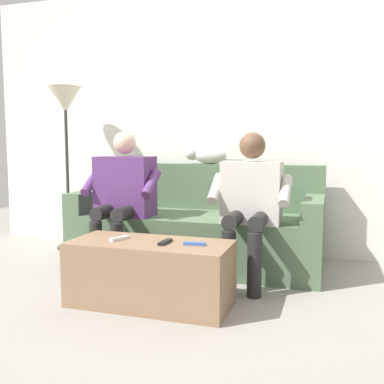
# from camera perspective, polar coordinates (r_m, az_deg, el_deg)

# --- Properties ---
(ground_plane) EXTENTS (8.00, 8.00, 0.00)m
(ground_plane) POSITION_cam_1_polar(r_m,az_deg,el_deg) (3.23, -3.12, -12.45)
(ground_plane) COLOR gray
(back_wall) EXTENTS (4.82, 0.06, 2.54)m
(back_wall) POSITION_cam_1_polar(r_m,az_deg,el_deg) (4.26, 2.89, 9.35)
(back_wall) COLOR silver
(back_wall) RESTS_ON ground
(couch) EXTENTS (2.10, 0.84, 0.86)m
(couch) POSITION_cam_1_polar(r_m,az_deg,el_deg) (3.82, 0.78, -4.88)
(couch) COLOR #516B4C
(couch) RESTS_ON ground
(coffee_table) EXTENTS (1.04, 0.46, 0.41)m
(coffee_table) POSITION_cam_1_polar(r_m,az_deg,el_deg) (2.89, -5.44, -10.46)
(coffee_table) COLOR #8C6B4C
(coffee_table) RESTS_ON ground
(person_left_seated) EXTENTS (0.59, 0.53, 1.12)m
(person_left_seated) POSITION_cam_1_polar(r_m,az_deg,el_deg) (3.26, 7.56, -0.80)
(person_left_seated) COLOR beige
(person_left_seated) RESTS_ON ground
(person_right_seated) EXTENTS (0.61, 0.52, 1.14)m
(person_right_seated) POSITION_cam_1_polar(r_m,az_deg,el_deg) (3.62, -9.02, 0.07)
(person_right_seated) COLOR #5B3370
(person_right_seated) RESTS_ON ground
(cat_on_backrest) EXTENTS (0.55, 0.14, 0.17)m
(cat_on_backrest) POSITION_cam_1_polar(r_m,az_deg,el_deg) (4.04, 1.83, 4.85)
(cat_on_backrest) COLOR silver
(cat_on_backrest) RESTS_ON couch
(remote_blue) EXTENTS (0.14, 0.05, 0.02)m
(remote_blue) POSITION_cam_1_polar(r_m,az_deg,el_deg) (2.73, 0.34, -6.74)
(remote_blue) COLOR #3860B7
(remote_blue) RESTS_ON coffee_table
(remote_black) EXTENTS (0.05, 0.15, 0.02)m
(remote_black) POSITION_cam_1_polar(r_m,az_deg,el_deg) (2.78, -3.50, -6.51)
(remote_black) COLOR black
(remote_black) RESTS_ON coffee_table
(remote_white) EXTENTS (0.09, 0.14, 0.02)m
(remote_white) POSITION_cam_1_polar(r_m,az_deg,el_deg) (2.91, -9.41, -5.98)
(remote_white) COLOR white
(remote_white) RESTS_ON coffee_table
(floor_lamp) EXTENTS (0.31, 0.31, 1.59)m
(floor_lamp) POSITION_cam_1_polar(r_m,az_deg,el_deg) (4.48, -16.13, 10.24)
(floor_lamp) COLOR #2D2D2D
(floor_lamp) RESTS_ON ground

